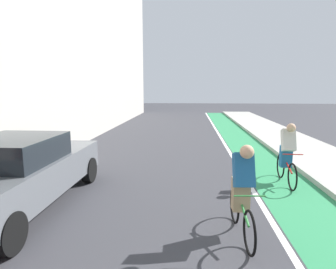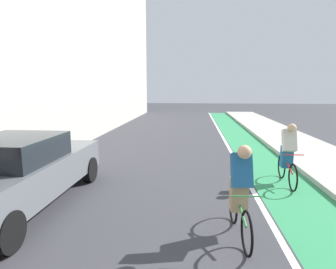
# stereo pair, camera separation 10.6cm
# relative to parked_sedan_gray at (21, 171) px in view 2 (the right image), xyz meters

# --- Properties ---
(ground_plane) EXTENTS (76.86, 76.86, 0.00)m
(ground_plane) POSITION_rel_parked_sedan_gray_xyz_m (2.86, 4.65, -0.79)
(ground_plane) COLOR #38383D
(bike_lane_paint) EXTENTS (1.60, 34.94, 0.00)m
(bike_lane_paint) POSITION_rel_parked_sedan_gray_xyz_m (5.96, 6.65, -0.78)
(bike_lane_paint) COLOR #2D8451
(bike_lane_paint) RESTS_ON ground
(lane_divider_stripe) EXTENTS (0.12, 34.94, 0.00)m
(lane_divider_stripe) POSITION_rel_parked_sedan_gray_xyz_m (5.06, 6.65, -0.78)
(lane_divider_stripe) COLOR white
(lane_divider_stripe) RESTS_ON ground
(sidewalk_right) EXTENTS (2.62, 34.94, 0.14)m
(sidewalk_right) POSITION_rel_parked_sedan_gray_xyz_m (8.07, 6.65, -0.72)
(sidewalk_right) COLOR #A8A59E
(sidewalk_right) RESTS_ON ground
(parked_sedan_gray) EXTENTS (1.85, 4.52, 1.53)m
(parked_sedan_gray) POSITION_rel_parked_sedan_gray_xyz_m (0.00, 0.00, 0.00)
(parked_sedan_gray) COLOR #595B60
(parked_sedan_gray) RESTS_ON ground
(cyclist_mid) EXTENTS (0.48, 1.73, 1.62)m
(cyclist_mid) POSITION_rel_parked_sedan_gray_xyz_m (4.38, -0.85, 0.03)
(cyclist_mid) COLOR black
(cyclist_mid) RESTS_ON ground
(cyclist_trailing) EXTENTS (0.48, 1.74, 1.62)m
(cyclist_trailing) POSITION_rel_parked_sedan_gray_xyz_m (6.03, 2.03, 0.03)
(cyclist_trailing) COLOR black
(cyclist_trailing) RESTS_ON ground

